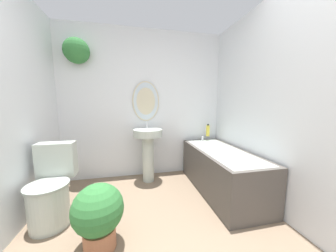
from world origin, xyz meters
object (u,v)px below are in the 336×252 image
at_px(pedestal_sink, 148,146).
at_px(potted_plant, 98,213).
at_px(bathtub, 221,170).
at_px(shampoo_bottle, 208,130).
at_px(toilet, 52,190).

relative_size(pedestal_sink, potted_plant, 1.64).
relative_size(bathtub, potted_plant, 2.60).
bearing_deg(shampoo_bottle, bathtub, -98.57).
height_order(pedestal_sink, shampoo_bottle, pedestal_sink).
bearing_deg(shampoo_bottle, potted_plant, -140.92).
relative_size(toilet, bathtub, 0.54).
height_order(pedestal_sink, potted_plant, pedestal_sink).
xyz_separation_m(pedestal_sink, shampoo_bottle, (1.05, 0.11, 0.20)).
bearing_deg(toilet, potted_plant, -41.16).
xyz_separation_m(pedestal_sink, potted_plant, (-0.53, -1.18, -0.24)).
xyz_separation_m(bathtub, potted_plant, (-1.49, -0.66, 0.01)).
distance_m(bathtub, potted_plant, 1.63).
height_order(shampoo_bottle, potted_plant, shampoo_bottle).
bearing_deg(toilet, bathtub, 5.47).
distance_m(shampoo_bottle, potted_plant, 2.09).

